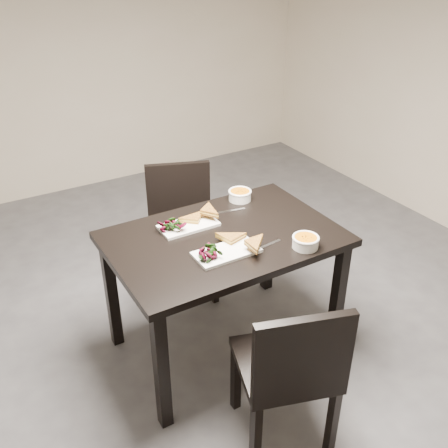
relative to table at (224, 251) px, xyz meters
name	(u,v)px	position (x,y,z in m)	size (l,w,h in m)	color
ground	(188,345)	(-0.19, 0.10, -0.65)	(5.00, 5.00, 0.00)	#47474C
room_shell	(173,15)	(-0.19, 0.10, 1.18)	(5.02, 5.02, 2.81)	beige
table	(224,251)	(0.00, 0.00, 0.00)	(1.20, 0.80, 0.75)	black
chair_near	(291,368)	(-0.09, -0.73, -0.17)	(0.53, 0.53, 0.85)	black
chair_far	(181,221)	(0.08, 0.68, -0.17)	(0.54, 0.54, 0.85)	black
plate_near	(227,252)	(-0.08, -0.16, 0.11)	(0.33, 0.16, 0.02)	white
sandwich_near	(236,241)	(-0.01, -0.14, 0.14)	(0.16, 0.12, 0.05)	#A87423
salad_near	(209,253)	(-0.18, -0.16, 0.14)	(0.10, 0.09, 0.04)	black
soup_bowl_near	(306,241)	(0.30, -0.31, 0.13)	(0.14, 0.14, 0.06)	white
cutlery_near	(267,245)	(0.14, -0.20, 0.10)	(0.18, 0.02, 0.00)	silver
plate_far	(189,226)	(-0.12, 0.18, 0.11)	(0.32, 0.16, 0.02)	white
sandwich_far	(200,218)	(-0.05, 0.16, 0.14)	(0.16, 0.12, 0.05)	#A87423
salad_far	(171,225)	(-0.22, 0.18, 0.14)	(0.10, 0.09, 0.04)	black
soup_bowl_far	(240,195)	(0.29, 0.31, 0.13)	(0.14, 0.14, 0.06)	white
cutlery_far	(230,211)	(0.17, 0.22, 0.10)	(0.18, 0.02, 0.00)	silver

